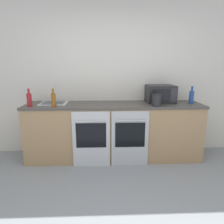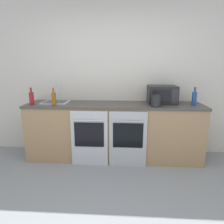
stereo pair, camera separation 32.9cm
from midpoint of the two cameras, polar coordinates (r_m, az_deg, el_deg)
name	(u,v)px [view 1 (the left image)]	position (r m, az deg, el deg)	size (l,w,h in m)	color
wall_back	(113,80)	(3.55, -2.35, 9.16)	(10.00, 0.06, 2.60)	silver
counter_back	(114,131)	(3.38, -2.23, -5.43)	(2.87, 0.64, 0.94)	tan
oven_left	(91,139)	(3.11, -9.01, -7.69)	(0.57, 0.06, 0.88)	silver
oven_right	(130,138)	(3.09, 2.09, -7.63)	(0.57, 0.06, 0.88)	#B7BABF
microwave	(160,94)	(3.42, 10.96, 5.10)	(0.46, 0.39, 0.29)	#232326
bottle_amber	(54,100)	(3.17, -19.26, 3.34)	(0.07, 0.07, 0.28)	#8C5114
bottle_red	(29,99)	(3.34, -25.23, 3.23)	(0.07, 0.07, 0.27)	maroon
bottle_blue	(191,97)	(3.42, 19.24, 4.06)	(0.07, 0.07, 0.29)	#234793
kettle	(156,100)	(3.10, 9.66, 3.42)	(0.15, 0.15, 0.20)	#232326
sink	(54,103)	(3.44, -18.97, 2.52)	(0.43, 0.37, 0.31)	silver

